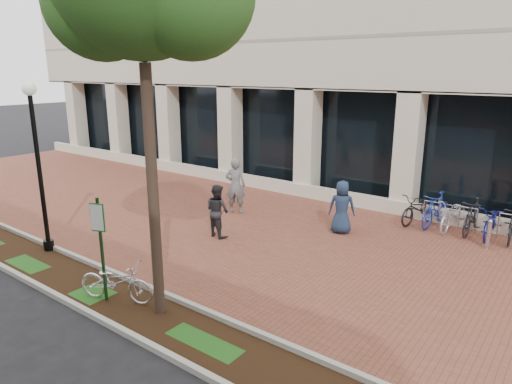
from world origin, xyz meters
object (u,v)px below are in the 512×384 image
Objects in this scene: pedestrian_mid at (217,211)px; pedestrian_right at (342,207)px; lamppost at (38,159)px; bike_rack_cluster at (463,215)px; pedestrian_left at (235,186)px; locked_bicycle at (116,282)px; parking_sign at (100,237)px; bollard at (489,234)px.

pedestrian_right is at bearing -130.59° from pedestrian_mid.
lamppost is 2.78× the size of pedestrian_right.
pedestrian_left is at bearing -151.94° from bike_rack_cluster.
pedestrian_right is 3.81m from bike_rack_cluster.
locked_bicycle is at bearing 83.51° from pedestrian_left.
pedestrian_mid is 7.61m from bike_rack_cluster.
pedestrian_mid reaches higher than locked_bicycle.
parking_sign is 1.19× the size of pedestrian_left.
bollard is at bearing -56.46° from locked_bicycle.
pedestrian_mid is 0.45× the size of bike_rack_cluster.
pedestrian_left is at bearing 71.35° from lamppost.
lamppost is (-3.76, 0.81, 1.10)m from parking_sign.
parking_sign is 10.32m from bollard.
lamppost is at bearing 147.49° from parking_sign.
bike_rack_cluster is at bearing 130.58° from bollard.
pedestrian_mid is (-0.72, 4.51, -0.69)m from parking_sign.
lamppost is 4.56m from locked_bicycle.
locked_bicycle is 1.06× the size of pedestrian_right.
pedestrian_right is 4.14m from bollard.
lamppost is at bearing 60.02° from locked_bicycle.
parking_sign reaches higher than pedestrian_left.
locked_bicycle is at bearing 15.67° from parking_sign.
pedestrian_mid is (-0.93, 4.35, 0.35)m from locked_bicycle.
bollard is 0.25× the size of bike_rack_cluster.
parking_sign is at bearing 107.15° from pedestrian_mid.
pedestrian_right reaches higher than locked_bicycle.
locked_bicycle is 0.49× the size of bike_rack_cluster.
locked_bicycle is at bearing -9.32° from lamppost.
locked_bicycle is (0.21, 0.15, -1.04)m from parking_sign.
pedestrian_left reaches higher than bike_rack_cluster.
pedestrian_left is 3.95m from pedestrian_right.
bike_rack_cluster reaches higher than locked_bicycle.
pedestrian_mid is at bearing -133.58° from bike_rack_cluster.
parking_sign is 1.46× the size of pedestrian_mid.
bike_rack_cluster is at bearing -131.80° from pedestrian_mid.
bollard is 1.49m from bike_rack_cluster.
pedestrian_left is (-1.78, 6.66, -0.52)m from parking_sign.
lamppost is at bearing -142.77° from bollard.
pedestrian_mid is at bearing 17.92° from pedestrian_right.
parking_sign reaches higher than pedestrian_right.
pedestrian_right is (2.86, 2.51, 0.02)m from pedestrian_mid.
lamppost is 2.62× the size of locked_bicycle.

